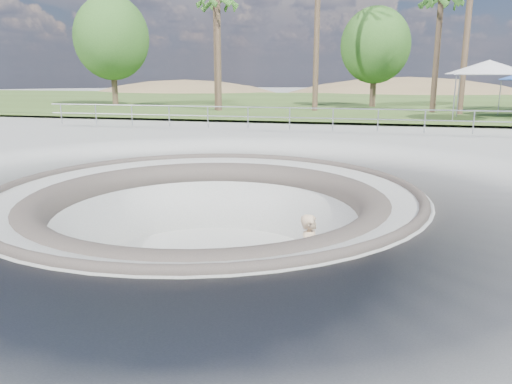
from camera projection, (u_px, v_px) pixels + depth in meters
The scene contains 10 objects.
ground at pixel (207, 190), 11.97m from camera, with size 180.00×180.00×0.00m, color #B0B0AA.
skate_bowl at pixel (208, 262), 12.40m from camera, with size 14.00×14.00×4.10m.
grass_strip at pixel (331, 102), 44.10m from camera, with size 180.00×36.00×0.12m.
distant_hills at pixel (372, 147), 66.88m from camera, with size 103.20×45.00×28.60m.
safety_railing at pixel (290, 118), 23.17m from camera, with size 25.00×0.06×1.03m.
skateboard at pixel (309, 297), 10.45m from camera, with size 0.84×0.25×0.09m.
skater at pixel (310, 256), 10.24m from camera, with size 0.65×0.43×1.79m, color tan.
canopy_white at pixel (489, 67), 26.17m from camera, with size 6.05×6.05×3.12m.
bushy_tree_left at pixel (111, 38), 37.35m from camera, with size 5.69×5.17×8.21m.
bushy_tree_mid at pixel (375, 45), 36.27m from camera, with size 5.03×4.58×7.26m.
Camera 1 is at (3.83, -11.07, 2.76)m, focal length 35.00 mm.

